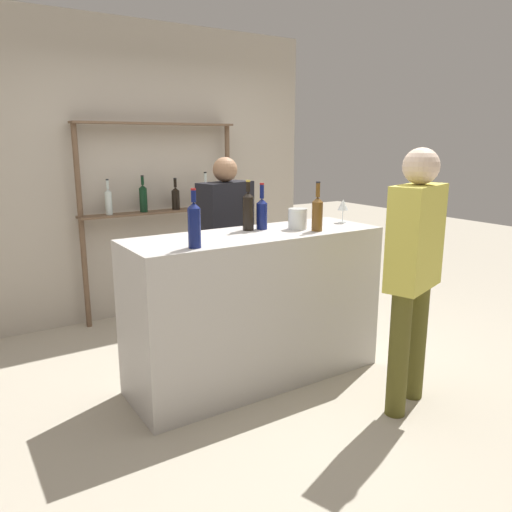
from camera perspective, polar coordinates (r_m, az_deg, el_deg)
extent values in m
plane|color=#B2A893|center=(3.80, 0.00, -13.66)|extent=(16.00, 16.00, 0.00)
cube|color=#B7B2AD|center=(3.59, 0.00, -5.91)|extent=(1.84, 0.62, 1.08)
cube|color=#B2A899|center=(5.11, -11.83, 9.31)|extent=(3.44, 0.12, 2.80)
cylinder|color=brown|center=(4.77, -19.31, 3.00)|extent=(0.05, 0.05, 1.88)
cylinder|color=brown|center=(5.32, -3.22, 4.70)|extent=(0.05, 0.05, 1.88)
cube|color=brown|center=(4.94, -11.30, 14.61)|extent=(1.57, 0.18, 0.02)
cube|color=brown|center=(4.98, -10.88, 5.00)|extent=(1.57, 0.18, 0.02)
cylinder|color=silver|center=(4.81, -16.48, 5.78)|extent=(0.06, 0.06, 0.21)
cone|color=silver|center=(4.79, -16.58, 7.17)|extent=(0.06, 0.06, 0.03)
cylinder|color=silver|center=(4.79, -16.62, 7.82)|extent=(0.02, 0.02, 0.08)
cylinder|color=#232328|center=(4.79, -16.65, 8.36)|extent=(0.03, 0.03, 0.01)
cylinder|color=black|center=(4.91, -12.75, 6.24)|extent=(0.07, 0.07, 0.23)
cone|color=black|center=(4.90, -12.82, 7.74)|extent=(0.07, 0.07, 0.03)
cylinder|color=black|center=(4.89, -12.86, 8.39)|extent=(0.03, 0.03, 0.08)
cylinder|color=black|center=(4.89, -12.88, 8.92)|extent=(0.03, 0.03, 0.01)
cylinder|color=black|center=(5.04, -9.16, 6.31)|extent=(0.08, 0.08, 0.18)
cone|color=black|center=(5.02, -9.20, 7.55)|extent=(0.08, 0.08, 0.04)
cylinder|color=black|center=(5.02, -9.23, 8.21)|extent=(0.03, 0.03, 0.08)
cylinder|color=black|center=(5.02, -9.25, 8.74)|extent=(0.03, 0.03, 0.01)
cylinder|color=silver|center=(5.18, -5.77, 6.79)|extent=(0.08, 0.08, 0.22)
cone|color=silver|center=(5.16, -5.80, 8.19)|extent=(0.08, 0.08, 0.03)
cylinder|color=silver|center=(5.16, -5.82, 8.89)|extent=(0.03, 0.03, 0.09)
cylinder|color=black|center=(5.15, -5.83, 9.48)|extent=(0.03, 0.03, 0.01)
cylinder|color=#0F1956|center=(3.59, 0.67, 4.55)|extent=(0.08, 0.08, 0.19)
cone|color=#0F1956|center=(3.58, 0.68, 6.31)|extent=(0.08, 0.08, 0.04)
cylinder|color=#0F1956|center=(3.57, 0.68, 7.37)|extent=(0.03, 0.03, 0.10)
cylinder|color=maroon|center=(3.57, 0.68, 8.25)|extent=(0.03, 0.03, 0.01)
cylinder|color=#0F1956|center=(2.98, -7.06, 3.19)|extent=(0.08, 0.08, 0.24)
cone|color=#0F1956|center=(2.96, -7.13, 5.79)|extent=(0.08, 0.08, 0.03)
cylinder|color=#0F1956|center=(2.95, -7.16, 6.80)|extent=(0.03, 0.03, 0.07)
cylinder|color=maroon|center=(2.95, -7.19, 7.59)|extent=(0.03, 0.03, 0.01)
cylinder|color=black|center=(3.55, -0.90, 4.86)|extent=(0.08, 0.08, 0.24)
cone|color=black|center=(3.53, -0.90, 7.05)|extent=(0.08, 0.08, 0.04)
cylinder|color=black|center=(3.53, -0.91, 7.91)|extent=(0.03, 0.03, 0.07)
cylinder|color=gold|center=(3.52, -0.91, 8.58)|extent=(0.03, 0.03, 0.01)
cylinder|color=brown|center=(3.55, 7.01, 4.49)|extent=(0.08, 0.08, 0.21)
cone|color=brown|center=(3.53, 7.06, 6.42)|extent=(0.08, 0.08, 0.03)
cylinder|color=brown|center=(3.52, 7.09, 7.49)|extent=(0.03, 0.03, 0.10)
cylinder|color=#232328|center=(3.52, 7.12, 8.38)|extent=(0.03, 0.03, 0.01)
cylinder|color=silver|center=(3.97, 9.84, 3.82)|extent=(0.06, 0.06, 0.00)
cylinder|color=silver|center=(3.96, 9.87, 4.53)|extent=(0.01, 0.01, 0.09)
cone|color=silver|center=(3.95, 9.92, 5.81)|extent=(0.08, 0.08, 0.08)
cylinder|color=silver|center=(3.62, 4.78, 4.26)|extent=(0.14, 0.14, 0.15)
sphere|color=tan|center=(3.67, 4.80, 4.09)|extent=(0.02, 0.02, 0.02)
sphere|color=tan|center=(3.59, 4.22, 3.54)|extent=(0.02, 0.02, 0.02)
sphere|color=tan|center=(3.68, 5.00, 4.35)|extent=(0.02, 0.02, 0.02)
sphere|color=tan|center=(3.61, 5.12, 4.29)|extent=(0.02, 0.02, 0.02)
sphere|color=tan|center=(3.63, 4.20, 4.17)|extent=(0.02, 0.02, 0.02)
sphere|color=tan|center=(3.59, 4.22, 3.98)|extent=(0.02, 0.02, 0.02)
sphere|color=tan|center=(3.60, 5.38, 3.51)|extent=(0.02, 0.02, 0.02)
cylinder|color=black|center=(4.33, -4.84, -4.84)|extent=(0.14, 0.14, 0.76)
cylinder|color=black|center=(4.54, -1.95, -3.96)|extent=(0.14, 0.14, 0.76)
cube|color=black|center=(4.28, -3.48, 4.40)|extent=(0.53, 0.33, 0.61)
sphere|color=#936B4C|center=(4.24, -3.56, 9.84)|extent=(0.21, 0.21, 0.21)
cylinder|color=brown|center=(3.54, 17.86, -9.21)|extent=(0.13, 0.13, 0.81)
cylinder|color=brown|center=(3.29, 15.98, -10.82)|extent=(0.13, 0.13, 0.81)
cube|color=#D1C64C|center=(3.21, 17.81, 2.04)|extent=(0.49, 0.33, 0.64)
sphere|color=beige|center=(3.16, 18.36, 9.72)|extent=(0.22, 0.22, 0.22)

